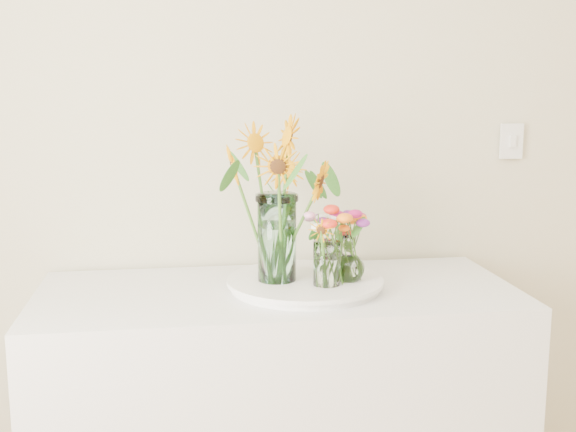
{
  "coord_description": "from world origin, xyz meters",
  "views": [
    {
      "loc": [
        -0.69,
        -0.09,
        1.49
      ],
      "look_at": [
        -0.39,
        1.91,
        1.12
      ],
      "focal_mm": 45.0,
      "sensor_mm": 36.0,
      "label": 1
    }
  ],
  "objects_px": {
    "tray": "(305,284)",
    "small_vase_a": "(327,264)",
    "small_vase_b": "(348,259)",
    "small_vase_c": "(328,256)",
    "mason_jar": "(277,238)",
    "counter": "(278,431)"
  },
  "relations": [
    {
      "from": "tray",
      "to": "small_vase_a",
      "type": "relative_size",
      "value": 3.32
    },
    {
      "from": "small_vase_b",
      "to": "small_vase_c",
      "type": "xyz_separation_m",
      "value": [
        -0.04,
        0.11,
        -0.02
      ]
    },
    {
      "from": "mason_jar",
      "to": "tray",
      "type": "bearing_deg",
      "value": 1.05
    },
    {
      "from": "tray",
      "to": "small_vase_b",
      "type": "bearing_deg",
      "value": -16.36
    },
    {
      "from": "small_vase_a",
      "to": "small_vase_c",
      "type": "height_order",
      "value": "small_vase_a"
    },
    {
      "from": "mason_jar",
      "to": "small_vase_a",
      "type": "bearing_deg",
      "value": -29.12
    },
    {
      "from": "tray",
      "to": "counter",
      "type": "bearing_deg",
      "value": 173.36
    },
    {
      "from": "small_vase_a",
      "to": "tray",
      "type": "bearing_deg",
      "value": 122.9
    },
    {
      "from": "counter",
      "to": "tray",
      "type": "bearing_deg",
      "value": -6.64
    },
    {
      "from": "counter",
      "to": "small_vase_c",
      "type": "bearing_deg",
      "value": 22.1
    },
    {
      "from": "small_vase_a",
      "to": "small_vase_b",
      "type": "bearing_deg",
      "value": 29.01
    },
    {
      "from": "counter",
      "to": "tray",
      "type": "relative_size",
      "value": 3.22
    },
    {
      "from": "mason_jar",
      "to": "small_vase_a",
      "type": "distance_m",
      "value": 0.16
    },
    {
      "from": "mason_jar",
      "to": "small_vase_b",
      "type": "distance_m",
      "value": 0.21
    },
    {
      "from": "counter",
      "to": "small_vase_c",
      "type": "relative_size",
      "value": 13.71
    },
    {
      "from": "small_vase_b",
      "to": "small_vase_a",
      "type": "bearing_deg",
      "value": -150.99
    },
    {
      "from": "counter",
      "to": "mason_jar",
      "type": "height_order",
      "value": "mason_jar"
    },
    {
      "from": "small_vase_b",
      "to": "tray",
      "type": "bearing_deg",
      "value": 163.64
    },
    {
      "from": "mason_jar",
      "to": "small_vase_b",
      "type": "height_order",
      "value": "mason_jar"
    },
    {
      "from": "tray",
      "to": "small_vase_b",
      "type": "relative_size",
      "value": 3.13
    },
    {
      "from": "small_vase_c",
      "to": "tray",
      "type": "bearing_deg",
      "value": -138.04
    },
    {
      "from": "counter",
      "to": "small_vase_a",
      "type": "relative_size",
      "value": 10.67
    }
  ]
}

